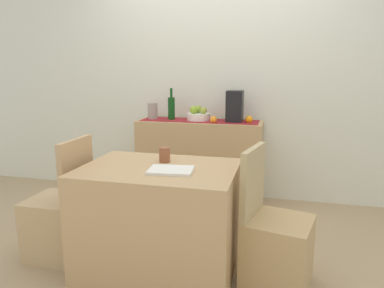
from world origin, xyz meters
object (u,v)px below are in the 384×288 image
ceramic_vase (153,111)px  open_book (171,170)px  chair_by_corner (275,246)px  coffee_cup (165,155)px  coffee_maker (235,106)px  chair_near_window (60,222)px  fruit_bowl (199,117)px  dining_table (160,219)px  wine_bottle (171,108)px  sideboard_console (199,161)px

ceramic_vase → open_book: 1.63m
chair_by_corner → coffee_cup: bearing=170.1°
coffee_maker → chair_near_window: (-1.10, -1.40, -0.75)m
fruit_bowl → dining_table: bearing=-88.1°
fruit_bowl → dining_table: size_ratio=0.23×
dining_table → chair_near_window: 0.79m
wine_bottle → sideboard_console: bearing=-0.0°
sideboard_console → wine_bottle: size_ratio=3.88×
chair_by_corner → open_book: bearing=-172.7°
fruit_bowl → wine_bottle: (-0.29, 0.00, 0.08)m
fruit_bowl → coffee_cup: 1.26m
wine_bottle → chair_near_window: wine_bottle is taller
coffee_maker → chair_near_window: size_ratio=0.35×
sideboard_console → chair_near_window: chair_near_window is taller
ceramic_vase → coffee_cup: (0.54, -1.26, -0.15)m
wine_bottle → coffee_maker: wine_bottle is taller
sideboard_console → ceramic_vase: (-0.51, 0.00, 0.51)m
dining_table → fruit_bowl: bearing=91.9°
chair_by_corner → coffee_maker: bearing=108.2°
ceramic_vase → dining_table: bearing=-68.6°
sideboard_console → chair_by_corner: size_ratio=1.42×
sideboard_console → wine_bottle: (-0.30, 0.00, 0.55)m
open_book → dining_table: bearing=137.7°
sideboard_console → wine_bottle: 0.63m
dining_table → wine_bottle: bearing=103.7°
fruit_bowl → coffee_cup: size_ratio=2.21×
coffee_cup → chair_near_window: (-0.78, -0.14, -0.53)m
dining_table → chair_near_window: bearing=-180.0°
fruit_bowl → chair_near_window: bearing=-117.7°
wine_bottle → ceramic_vase: bearing=-180.0°
wine_bottle → coffee_cup: wine_bottle is taller
dining_table → chair_by_corner: 0.79m
ceramic_vase → dining_table: ceramic_vase is taller
open_book → chair_by_corner: bearing=1.3°
sideboard_console → coffee_maker: bearing=0.0°
wine_bottle → ceramic_vase: wine_bottle is taller
ceramic_vase → dining_table: size_ratio=0.17×
dining_table → coffee_cup: bearing=91.3°
coffee_cup → chair_near_window: chair_near_window is taller
coffee_cup → fruit_bowl: bearing=92.0°
ceramic_vase → wine_bottle: bearing=0.0°
coffee_maker → dining_table: size_ratio=0.30×
ceramic_vase → fruit_bowl: bearing=0.0°
coffee_cup → chair_near_window: size_ratio=0.12×
ceramic_vase → open_book: (0.66, -1.48, -0.19)m
coffee_maker → sideboard_console: bearing=180.0°
sideboard_console → open_book: (0.15, -1.48, 0.32)m
ceramic_vase → sideboard_console: bearing=0.0°
chair_near_window → chair_by_corner: size_ratio=1.00×
sideboard_console → open_book: sideboard_console is taller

